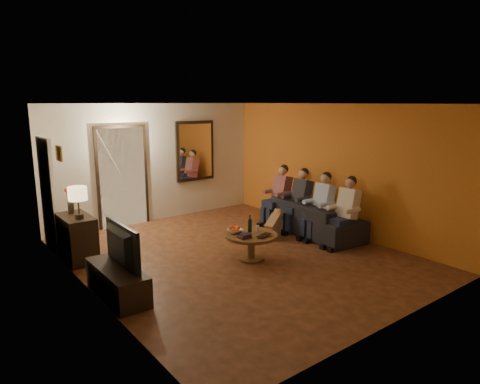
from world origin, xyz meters
TOP-DOWN VIEW (x-y plane):
  - floor at (0.00, 0.00)m, footprint 5.00×6.00m
  - ceiling at (0.00, 0.00)m, footprint 5.00×6.00m
  - back_wall at (0.00, 3.00)m, footprint 5.00×0.02m
  - front_wall at (0.00, -3.00)m, footprint 5.00×0.02m
  - left_wall at (-2.50, 0.00)m, footprint 0.02×6.00m
  - right_wall at (2.50, 0.00)m, footprint 0.02×6.00m
  - orange_accent at (2.49, 0.00)m, footprint 0.01×6.00m
  - kitchen_doorway at (-0.80, 2.98)m, footprint 1.00×0.06m
  - door_trim at (-0.80, 2.97)m, footprint 1.12×0.04m
  - fridge_glimpse at (-0.55, 2.98)m, footprint 0.45×0.03m
  - mirror_frame at (1.00, 2.96)m, footprint 1.00×0.05m
  - mirror_glass at (1.00, 2.93)m, footprint 0.86×0.02m
  - white_door at (-2.46, 2.30)m, footprint 0.06×0.85m
  - framed_art at (-2.47, 1.30)m, footprint 0.03×0.28m
  - art_canvas at (-2.46, 1.30)m, footprint 0.01×0.22m
  - dresser at (-2.25, 1.47)m, footprint 0.45×0.87m
  - table_lamp at (-2.25, 1.25)m, footprint 0.30×0.30m
  - flower_vase at (-2.25, 1.69)m, footprint 0.14×0.14m
  - tv_stand at (-2.25, -0.27)m, footprint 0.45×1.27m
  - tv at (-2.25, -0.27)m, footprint 1.03×0.14m
  - sofa at (2.04, 0.13)m, footprint 2.35×1.14m
  - person_a at (1.94, -0.77)m, footprint 0.60×0.40m
  - person_b at (1.94, -0.17)m, footprint 0.60×0.40m
  - person_c at (1.94, 0.43)m, footprint 0.60×0.40m
  - person_d at (1.94, 1.03)m, footprint 0.60×0.40m
  - dog at (1.19, 0.37)m, footprint 0.61×0.45m
  - coffee_table at (0.10, -0.28)m, footprint 0.92×0.92m
  - bowl at (-0.08, -0.06)m, footprint 0.26×0.26m
  - oranges at (-0.08, -0.06)m, footprint 0.20×0.20m
  - wine_bottle at (0.15, -0.18)m, footprint 0.07×0.07m
  - wine_glass at (0.28, -0.23)m, footprint 0.06×0.06m
  - book_stack at (-0.12, -0.38)m, footprint 0.20×0.15m
  - laptop at (0.20, -0.56)m, footprint 0.38×0.30m

SIDE VIEW (x-z plane):
  - floor at x=0.00m, z-range -0.01..0.01m
  - tv_stand at x=-2.25m, z-range 0.00..0.42m
  - coffee_table at x=0.10m, z-range 0.00..0.45m
  - dog at x=1.19m, z-range 0.00..0.56m
  - sofa at x=2.04m, z-range 0.00..0.66m
  - dresser at x=-2.25m, z-range 0.00..0.77m
  - laptop at x=0.20m, z-range 0.45..0.48m
  - bowl at x=-0.08m, z-range 0.45..0.51m
  - book_stack at x=-0.12m, z-range 0.45..0.52m
  - wine_glass at x=0.28m, z-range 0.45..0.55m
  - oranges at x=-0.08m, z-range 0.51..0.59m
  - person_a at x=1.94m, z-range 0.00..1.20m
  - person_b at x=1.94m, z-range 0.00..1.20m
  - person_c at x=1.94m, z-range 0.00..1.20m
  - person_d at x=1.94m, z-range 0.00..1.20m
  - wine_bottle at x=0.15m, z-range 0.45..0.76m
  - tv at x=-2.25m, z-range 0.42..1.01m
  - fridge_glimpse at x=-0.55m, z-range 0.05..1.75m
  - flower_vase at x=-2.25m, z-range 0.77..1.21m
  - white_door at x=-2.46m, z-range 0.00..2.04m
  - table_lamp at x=-2.25m, z-range 0.77..1.31m
  - kitchen_doorway at x=-0.80m, z-range 0.00..2.10m
  - door_trim at x=-0.80m, z-range -0.06..2.16m
  - back_wall at x=0.00m, z-range 0.00..2.60m
  - front_wall at x=0.00m, z-range 0.00..2.60m
  - left_wall at x=-2.50m, z-range 0.00..2.60m
  - right_wall at x=2.50m, z-range 0.00..2.60m
  - orange_accent at x=2.49m, z-range 0.00..2.60m
  - mirror_frame at x=1.00m, z-range 0.80..2.20m
  - mirror_glass at x=1.00m, z-range 0.87..2.13m
  - framed_art at x=-2.47m, z-range 1.73..1.97m
  - art_canvas at x=-2.46m, z-range 1.76..1.94m
  - ceiling at x=0.00m, z-range 2.60..2.60m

